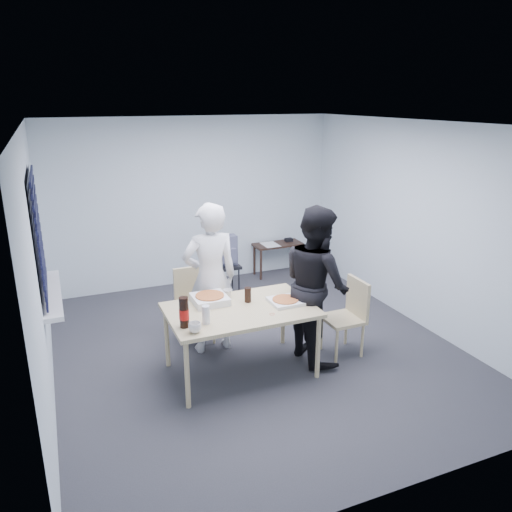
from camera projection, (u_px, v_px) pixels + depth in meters
name	position (u px, v px, depth m)	size (l,w,h in m)	color
room	(41.00, 244.00, 5.06)	(5.00, 5.00, 5.00)	#302F34
dining_table	(240.00, 314.00, 5.25)	(1.53, 0.97, 0.75)	beige
chair_far	(193.00, 299.00, 6.09)	(0.42, 0.42, 0.89)	beige
chair_right	(349.00, 311.00, 5.73)	(0.42, 0.42, 0.89)	beige
person_white	(210.00, 279.00, 5.69)	(0.65, 0.42, 1.77)	silver
person_black	(316.00, 284.00, 5.53)	(0.86, 0.47, 1.77)	black
side_table	(278.00, 248.00, 8.31)	(0.81, 0.36, 0.54)	#331E19
stool	(226.00, 272.00, 7.36)	(0.37, 0.37, 0.51)	black
backpack	(226.00, 251.00, 7.25)	(0.31, 0.23, 0.44)	#565965
pizza_box_a	(210.00, 299.00, 5.36)	(0.36, 0.36, 0.09)	white
pizza_box_b	(285.00, 301.00, 5.36)	(0.33, 0.33, 0.05)	white
mug_a	(195.00, 328.00, 4.69)	(0.12, 0.12, 0.10)	white
mug_b	(228.00, 293.00, 5.51)	(0.10, 0.10, 0.09)	white
cola_glass	(248.00, 295.00, 5.37)	(0.07, 0.07, 0.16)	black
soda_bottle	(184.00, 313.00, 4.77)	(0.10, 0.10, 0.31)	black
plastic_cups	(206.00, 315.00, 4.86)	(0.08, 0.08, 0.19)	silver
rubber_band	(272.00, 314.00, 5.09)	(0.05, 0.05, 0.00)	red
papers	(270.00, 245.00, 8.21)	(0.25, 0.33, 0.01)	white
black_box	(289.00, 240.00, 8.39)	(0.13, 0.09, 0.05)	black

